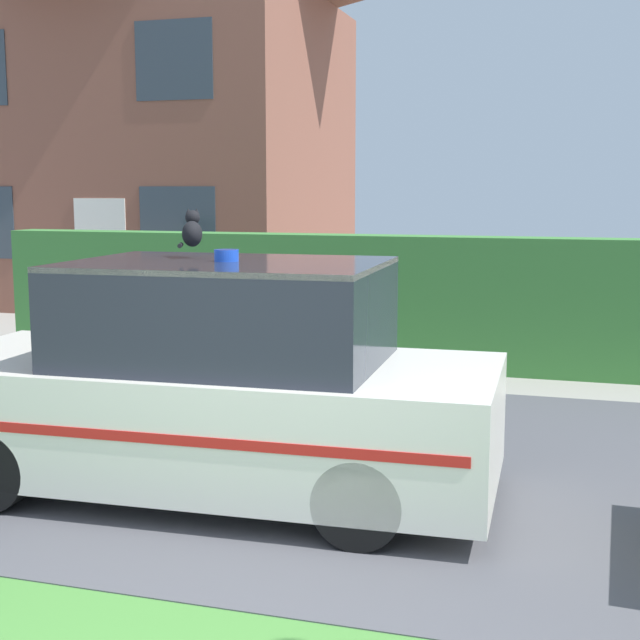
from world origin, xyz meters
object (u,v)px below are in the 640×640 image
object	(u,v)px
cat	(192,231)
police_car	(214,385)
wheelie_bin	(110,306)
house_left	(149,105)

from	to	relation	value
cat	police_car	bearing A→B (deg)	-153.76
police_car	wheelie_bin	xyz separation A→B (m)	(-4.27, 5.89, -0.31)
cat	wheelie_bin	xyz separation A→B (m)	(-4.01, 5.66, -1.44)
police_car	house_left	xyz separation A→B (m)	(-6.05, 10.78, 3.13)
house_left	wheelie_bin	distance (m)	6.24
cat	house_left	distance (m)	12.20
cat	wheelie_bin	distance (m)	7.08
police_car	wheelie_bin	bearing A→B (deg)	-56.04
house_left	wheelie_bin	xyz separation A→B (m)	(1.77, -4.89, -3.45)
wheelie_bin	house_left	bearing A→B (deg)	113.62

